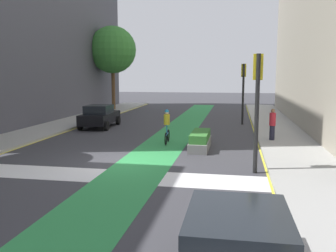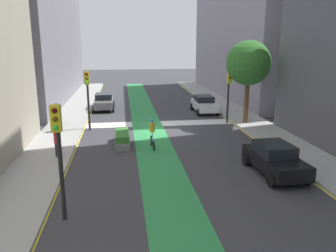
{
  "view_description": "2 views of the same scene",
  "coord_description": "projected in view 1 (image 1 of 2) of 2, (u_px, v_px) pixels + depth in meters",
  "views": [
    {
      "loc": [
        4.72,
        -14.52,
        3.7
      ],
      "look_at": [
        1.36,
        3.82,
        1.07
      ],
      "focal_mm": 39.46,
      "sensor_mm": 36.0,
      "label": 1
    },
    {
      "loc": [
        2.93,
        25.3,
        6.53
      ],
      "look_at": [
        0.12,
        4.21,
        1.3
      ],
      "focal_mm": 36.61,
      "sensor_mm": 36.0,
      "label": 2
    }
  ],
  "objects": [
    {
      "name": "ground_plane",
      "position": [
        120.0,
        163.0,
        15.5
      ],
      "size": [
        120.0,
        120.0,
        0.0
      ],
      "primitive_type": "plane",
      "color": "#38383D"
    },
    {
      "name": "bike_lane_paint",
      "position": [
        144.0,
        164.0,
        15.31
      ],
      "size": [
        2.4,
        60.0,
        0.01
      ],
      "primitive_type": "cube",
      "color": "#2D8C47",
      "rests_on": "ground_plane"
    },
    {
      "name": "crosswalk_band",
      "position": [
        103.0,
        176.0,
        13.55
      ],
      "size": [
        12.0,
        1.8,
        0.01
      ],
      "primitive_type": "cube",
      "color": "silver",
      "rests_on": "ground_plane"
    },
    {
      "name": "sidewalk_right",
      "position": [
        307.0,
        169.0,
        14.15
      ],
      "size": [
        3.0,
        60.0,
        0.15
      ],
      "primitive_type": "cube",
      "color": "#9E9E99",
      "rests_on": "ground_plane"
    },
    {
      "name": "curb_stripe_right",
      "position": [
        267.0,
        169.0,
        14.43
      ],
      "size": [
        0.16,
        60.0,
        0.01
      ],
      "primitive_type": "cube",
      "color": "yellow",
      "rests_on": "ground_plane"
    },
    {
      "name": "traffic_signal_near_right",
      "position": [
        257.0,
        90.0,
        13.6
      ],
      "size": [
        0.35,
        0.52,
        4.43
      ],
      "color": "black",
      "rests_on": "ground_plane"
    },
    {
      "name": "traffic_signal_far_right",
      "position": [
        243.0,
        82.0,
        27.01
      ],
      "size": [
        0.35,
        0.52,
        4.44
      ],
      "color": "black",
      "rests_on": "ground_plane"
    },
    {
      "name": "car_black_left_far",
      "position": [
        100.0,
        116.0,
        25.73
      ],
      "size": [
        2.19,
        4.28,
        1.57
      ],
      "color": "black",
      "rests_on": "ground_plane"
    },
    {
      "name": "cyclist_in_lane",
      "position": [
        167.0,
        126.0,
        19.62
      ],
      "size": [
        0.32,
        1.73,
        1.86
      ],
      "color": "black",
      "rests_on": "ground_plane"
    },
    {
      "name": "pedestrian_sidewalk_right_a",
      "position": [
        272.0,
        124.0,
        19.96
      ],
      "size": [
        0.34,
        0.34,
        1.7
      ],
      "color": "#262638",
      "rests_on": "sidewalk_right"
    },
    {
      "name": "street_tree_far",
      "position": [
        113.0,
        50.0,
        37.02
      ],
      "size": [
        4.72,
        4.72,
        8.33
      ],
      "color": "brown",
      "rests_on": "sidewalk_left"
    },
    {
      "name": "median_planter",
      "position": [
        200.0,
        141.0,
        18.4
      ],
      "size": [
        0.92,
        3.06,
        0.85
      ],
      "color": "slate",
      "rests_on": "ground_plane"
    }
  ]
}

